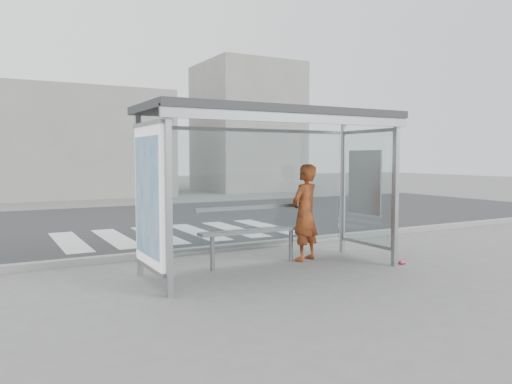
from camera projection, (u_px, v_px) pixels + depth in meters
ground at (273, 270)px, 8.17m from camera, size 80.00×80.00×0.00m
road at (148, 222)px, 14.29m from camera, size 30.00×10.00×0.01m
curb at (222, 248)px, 9.87m from camera, size 30.00×0.18×0.12m
crosswalk at (178, 234)px, 12.10m from camera, size 5.55×3.00×0.00m
bus_shelter at (251, 149)px, 7.90m from camera, size 4.25×1.65×2.62m
building_center at (80, 144)px, 23.73m from camera, size 8.00×5.00×5.00m
building_right at (247, 128)px, 27.98m from camera, size 5.00×5.00×7.00m
person at (305, 213)px, 8.90m from camera, size 0.74×0.62×1.73m
bench at (253, 231)px, 8.52m from camera, size 1.96×0.32×1.01m
soda_can at (402, 263)px, 8.62m from camera, size 0.12×0.08×0.06m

